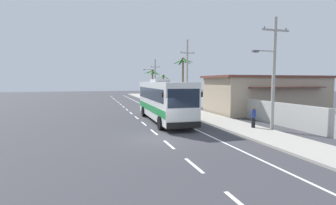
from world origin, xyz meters
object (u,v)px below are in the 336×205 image
at_px(utility_pole_far, 155,78).
at_px(palm_nearest, 183,71).
at_px(motorcycle_beside_bus, 157,105).
at_px(pedestrian_near_kerb, 253,117).
at_px(coach_bus_foreground, 163,99).
at_px(roadside_building, 266,94).
at_px(palm_second, 152,78).
at_px(utility_pole_nearest, 273,71).
at_px(palm_third, 163,81).
at_px(utility_pole_mid, 187,72).

relative_size(utility_pole_far, palm_nearest, 1.07).
height_order(motorcycle_beside_bus, utility_pole_far, utility_pole_far).
bearing_deg(pedestrian_near_kerb, motorcycle_beside_bus, -77.93).
height_order(coach_bus_foreground, roadside_building, roadside_building).
bearing_deg(palm_second, motorcycle_beside_bus, -101.85).
distance_m(pedestrian_near_kerb, utility_pole_nearest, 3.70).
relative_size(palm_nearest, roadside_building, 0.55).
distance_m(palm_nearest, palm_third, 7.60).
height_order(utility_pole_far, palm_third, utility_pole_far).
bearing_deg(motorcycle_beside_bus, palm_nearest, 52.72).
distance_m(pedestrian_near_kerb, roadside_building, 11.50).
bearing_deg(utility_pole_mid, palm_nearest, 74.87).
height_order(motorcycle_beside_bus, palm_nearest, palm_nearest).
relative_size(coach_bus_foreground, palm_third, 2.34).
height_order(pedestrian_near_kerb, palm_third, palm_third).
xyz_separation_m(utility_pole_far, roadside_building, (6.99, -26.06, -2.19)).
distance_m(coach_bus_foreground, palm_nearest, 19.84).
bearing_deg(coach_bus_foreground, palm_nearest, 64.64).
bearing_deg(utility_pole_mid, palm_third, 88.30).
distance_m(pedestrian_near_kerb, palm_third, 30.92).
bearing_deg(palm_nearest, utility_pole_nearest, -94.53).
xyz_separation_m(utility_pole_far, palm_nearest, (2.18, -11.02, 0.93)).
relative_size(palm_second, roadside_building, 0.44).
bearing_deg(palm_third, utility_pole_nearest, -90.99).
distance_m(motorcycle_beside_bus, pedestrian_near_kerb, 15.08).
bearing_deg(utility_pole_far, palm_nearest, -78.83).
xyz_separation_m(coach_bus_foreground, roadside_building, (13.20, 2.64, 0.14)).
bearing_deg(coach_bus_foreground, utility_pole_far, 77.80).
relative_size(utility_pole_mid, utility_pole_far, 1.15).
distance_m(utility_pole_nearest, palm_third, 31.56).
distance_m(palm_nearest, roadside_building, 16.10).
bearing_deg(motorcycle_beside_bus, utility_pole_nearest, -72.47).
relative_size(utility_pole_mid, palm_second, 1.53).
height_order(palm_nearest, palm_third, palm_nearest).
bearing_deg(roadside_building, motorcycle_beside_bus, 152.04).
bearing_deg(palm_nearest, utility_pole_mid, -105.13).
xyz_separation_m(palm_nearest, palm_third, (-1.38, 7.29, -1.67)).
distance_m(coach_bus_foreground, palm_third, 25.99).
relative_size(pedestrian_near_kerb, palm_third, 0.31).
relative_size(utility_pole_nearest, utility_pole_mid, 0.88).
bearing_deg(roadside_building, palm_third, 105.49).
bearing_deg(utility_pole_mid, utility_pole_far, 91.25).
height_order(utility_pole_mid, utility_pole_far, utility_pole_mid).
relative_size(pedestrian_near_kerb, utility_pole_mid, 0.16).
xyz_separation_m(motorcycle_beside_bus, utility_pole_mid, (4.98, 2.28, 4.20)).
bearing_deg(utility_pole_nearest, palm_second, 90.23).
height_order(coach_bus_foreground, utility_pole_mid, utility_pole_mid).
distance_m(motorcycle_beside_bus, palm_third, 17.31).
bearing_deg(utility_pole_nearest, utility_pole_far, 90.41).
xyz_separation_m(palm_nearest, palm_second, (-2.08, 13.48, -0.95)).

